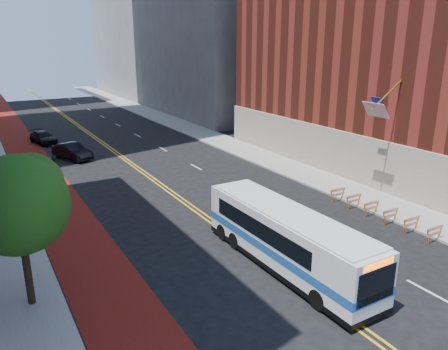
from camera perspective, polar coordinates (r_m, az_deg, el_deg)
ground at (r=20.94m, az=12.41°, el=-15.56°), size 160.00×160.00×0.00m
sidewalk_right at (r=50.37m, az=-0.40°, el=4.47°), size 4.00×140.00×0.15m
bus_lane_paint at (r=44.31m, az=-23.60°, el=1.13°), size 3.60×140.00×0.01m
center_line_inner at (r=45.75m, az=-13.78°, el=2.57°), size 0.14×140.00×0.01m
center_line_outer at (r=45.85m, az=-13.35°, el=2.63°), size 0.14×140.00×0.01m
lane_dashes at (r=54.64m, az=-11.23°, el=5.08°), size 0.14×98.20×0.01m
brick_building at (r=42.24m, az=25.10°, el=15.37°), size 18.73×36.00×22.00m
construction_barriers at (r=29.19m, az=22.06°, el=-5.24°), size 1.42×10.91×1.00m
street_tree at (r=19.76m, az=-25.27°, el=-3.05°), size 4.20×4.20×6.70m
transit_bus at (r=22.54m, az=8.02°, el=-8.10°), size 2.60×11.31×3.10m
car_a at (r=41.40m, az=-22.17°, el=1.18°), size 2.04×4.04×1.32m
car_b at (r=45.18m, az=-19.22°, el=2.94°), size 3.30×5.06×1.58m
car_c at (r=53.46m, az=-22.56°, el=4.54°), size 2.85×4.88×1.33m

